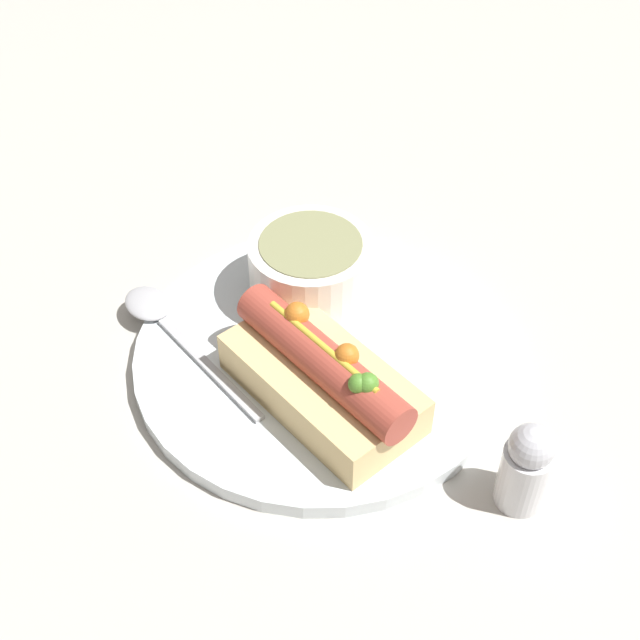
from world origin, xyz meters
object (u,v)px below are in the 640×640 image
(hot_dog, at_px, (323,376))
(spoon, at_px, (162,318))
(soup_bowl, at_px, (311,267))
(salt_shaker, at_px, (526,467))

(hot_dog, relative_size, spoon, 1.08)
(soup_bowl, distance_m, spoon, 0.12)
(hot_dog, distance_m, salt_shaker, 0.15)
(spoon, distance_m, salt_shaker, 0.30)
(spoon, bearing_deg, salt_shaker, -160.46)
(hot_dog, xyz_separation_m, soup_bowl, (-0.04, 0.10, 0.01))
(salt_shaker, bearing_deg, soup_bowl, 142.96)
(hot_dog, distance_m, spoon, 0.15)
(spoon, bearing_deg, hot_dog, -161.44)
(soup_bowl, height_order, salt_shaker, salt_shaker)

